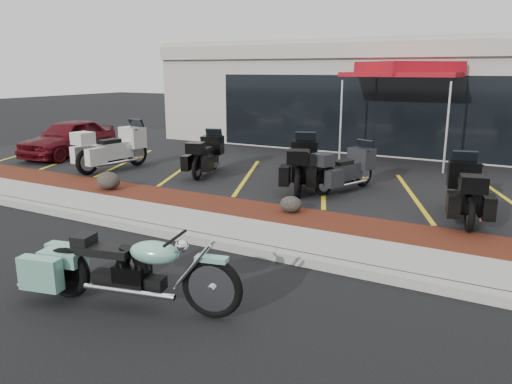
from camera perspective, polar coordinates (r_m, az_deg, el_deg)
The scene contains 17 objects.
ground at distance 7.98m, azimuth -7.60°, elevation -8.24°, with size 90.00×90.00×0.00m, color black.
curb at distance 8.64m, azimuth -4.04°, elevation -5.86°, with size 24.00×0.25×0.15m, color gray.
sidewalk at distance 9.20m, azimuth -1.64°, elevation -4.59°, with size 24.00×1.20×0.15m, color gray.
mulch_bed at distance 10.19m, azimuth 1.82°, elevation -2.70°, with size 24.00×1.20×0.16m, color #3B1B0D.
upper_lot at distance 15.06m, azimuth 11.35°, elevation 2.44°, with size 26.00×9.60×0.15m, color black.
dealership_building at distance 20.86m, azimuth 17.07°, elevation 10.56°, with size 18.00×8.16×4.00m.
boulder_left at distance 12.55m, azimuth -16.49°, elevation 1.26°, with size 0.60×0.50×0.42m, color black.
boulder_mid at distance 10.13m, azimuth 4.03°, elevation -1.40°, with size 0.47×0.39×0.33m, color black.
hero_cruiser at distance 6.14m, azimuth -5.05°, elevation -9.88°, with size 2.95×0.75×1.04m, color #70AF99, non-canonical shape.
touring_white at distance 15.45m, azimuth -13.48°, elevation 5.55°, with size 2.43×0.93×1.41m, color silver, non-canonical shape.
touring_black_front at distance 14.46m, azimuth -4.83°, elevation 4.90°, with size 2.05×0.78×1.19m, color black, non-canonical shape.
touring_black_mid at distance 12.81m, azimuth 5.63°, elevation 3.99°, with size 2.25×0.86×1.31m, color black, non-canonical shape.
touring_grey at distance 12.58m, azimuth 12.26°, elevation 3.24°, with size 2.01×0.77×1.17m, color #2A2B2F, non-canonical shape.
touring_black_rear at distance 11.07m, azimuth 22.52°, elevation 1.24°, with size 2.13×0.81×1.24m, color black, non-canonical shape.
parked_car at distance 17.82m, azimuth -20.63°, elevation 5.80°, with size 1.45×3.59×1.22m, color #4F0B12.
traffic_cone at distance 15.39m, azimuth 7.04°, elevation 3.98°, with size 0.33×0.33×0.45m, color orange.
popup_canopy at distance 16.50m, azimuth 16.90°, elevation 13.10°, with size 3.67×3.67×3.06m.
Camera 1 is at (4.49, -5.88, 2.98)m, focal length 35.00 mm.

